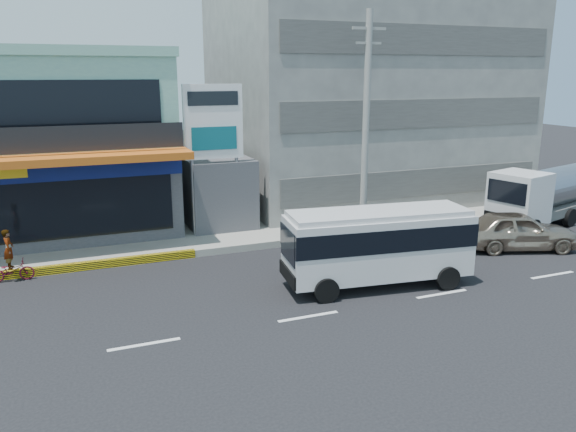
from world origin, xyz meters
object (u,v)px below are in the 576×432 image
object	(u,v)px
shop_building	(32,147)
sedan	(517,230)
satellite_dish	(215,155)
billboard	(214,131)
minibus	(378,241)
concrete_building	(363,79)
utility_pole_near	(366,124)
tanker_truck	(544,194)
motorcycle_rider	(11,264)

from	to	relation	value
shop_building	sedan	xyz separation A→B (m)	(19.09, -10.90, -3.17)
sedan	satellite_dish	bearing A→B (deg)	73.28
billboard	minibus	distance (m)	9.15
concrete_building	sedan	bearing A→B (deg)	-84.80
satellite_dish	utility_pole_near	xyz separation A→B (m)	(6.00, -3.60, 1.57)
shop_building	satellite_dish	size ratio (longest dim) A/B	8.27
concrete_building	utility_pole_near	distance (m)	8.79
satellite_dish	minibus	world-z (taller)	satellite_dish
satellite_dish	minibus	size ratio (longest dim) A/B	0.22
billboard	satellite_dish	bearing A→B (deg)	74.48
minibus	tanker_truck	xyz separation A→B (m)	(11.82, 4.14, -0.10)
billboard	tanker_truck	size ratio (longest dim) A/B	0.91
utility_pole_near	motorcycle_rider	world-z (taller)	utility_pole_near
utility_pole_near	shop_building	bearing A→B (deg)	154.94
billboard	minibus	world-z (taller)	billboard
concrete_building	utility_pole_near	bearing A→B (deg)	-117.76
satellite_dish	tanker_truck	size ratio (longest dim) A/B	0.20
shop_building	sedan	world-z (taller)	shop_building
shop_building	tanker_truck	distance (m)	24.71
minibus	tanker_truck	world-z (taller)	tanker_truck
motorcycle_rider	minibus	bearing A→B (deg)	-23.31
utility_pole_near	minibus	xyz separation A→B (m)	(-2.65, -5.82, -3.51)
tanker_truck	minibus	bearing A→B (deg)	-160.71
utility_pole_near	motorcycle_rider	distance (m)	15.46
shop_building	tanker_truck	xyz separation A→B (m)	(23.17, -8.23, -2.46)
minibus	tanker_truck	distance (m)	12.53
concrete_building	motorcycle_rider	distance (m)	21.45
shop_building	satellite_dish	world-z (taller)	shop_building
satellite_dish	utility_pole_near	world-z (taller)	utility_pole_near
utility_pole_near	tanker_truck	bearing A→B (deg)	-10.41
billboard	utility_pole_near	size ratio (longest dim) A/B	0.69
sedan	shop_building	bearing A→B (deg)	79.21
motorcycle_rider	utility_pole_near	bearing A→B (deg)	2.33
shop_building	motorcycle_rider	world-z (taller)	shop_building
satellite_dish	tanker_truck	world-z (taller)	satellite_dish
minibus	sedan	bearing A→B (deg)	10.73
minibus	motorcycle_rider	distance (m)	13.24
concrete_building	sedan	size ratio (longest dim) A/B	3.28
concrete_building	billboard	xyz separation A→B (m)	(-10.50, -5.80, -2.07)
minibus	sedan	size ratio (longest dim) A/B	1.39
tanker_truck	motorcycle_rider	xyz separation A→B (m)	(-23.95, 1.09, -0.90)
utility_pole_near	minibus	distance (m)	7.30
sedan	motorcycle_rider	size ratio (longest dim) A/B	2.50
minibus	sedan	xyz separation A→B (m)	(7.74, 1.47, -0.81)
shop_building	minibus	xyz separation A→B (m)	(11.35, -12.37, -2.36)
shop_building	tanker_truck	world-z (taller)	shop_building
concrete_building	billboard	world-z (taller)	concrete_building
tanker_truck	sedan	bearing A→B (deg)	-146.81
tanker_truck	concrete_building	bearing A→B (deg)	119.11
shop_building	tanker_truck	bearing A→B (deg)	-19.56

